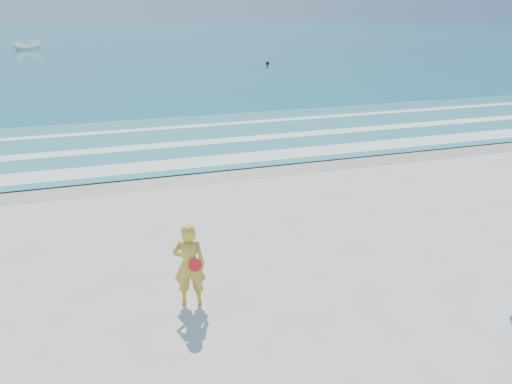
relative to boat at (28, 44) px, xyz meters
name	(u,v)px	position (x,y,z in m)	size (l,w,h in m)	color
ground	(285,307)	(10.84, -70.52, -0.81)	(400.00, 400.00, 0.00)	silver
wet_sand	(195,174)	(10.84, -61.52, -0.81)	(400.00, 2.40, 0.00)	#B2A893
ocean	(101,36)	(10.84, 34.48, -0.79)	(400.00, 190.00, 0.04)	#19727F
shallow	(172,140)	(10.84, -56.52, -0.76)	(400.00, 10.00, 0.01)	#59B7AD
foam_near	(188,163)	(10.84, -60.22, -0.76)	(400.00, 1.40, 0.01)	white
foam_mid	(175,144)	(10.84, -57.32, -0.76)	(400.00, 0.90, 0.01)	white
foam_far	(164,128)	(10.84, -54.02, -0.76)	(400.00, 0.60, 0.01)	white
boat	(28,44)	(0.00, 0.00, 0.00)	(1.50, 3.98, 1.54)	white
buoy	(267,63)	(25.29, -28.54, -0.58)	(0.38, 0.38, 0.38)	black
woman	(189,265)	(9.06, -69.77, 0.08)	(0.74, 0.60, 1.77)	gold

